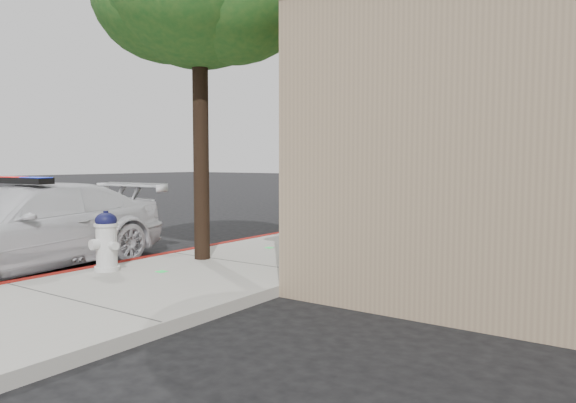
# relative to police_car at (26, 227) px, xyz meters

# --- Properties ---
(ground) EXTENTS (120.00, 120.00, 0.00)m
(ground) POSITION_rel_police_car_xyz_m (1.24, 1.97, -0.71)
(ground) COLOR black
(ground) RESTS_ON ground
(sidewalk) EXTENTS (3.20, 60.00, 0.15)m
(sidewalk) POSITION_rel_police_car_xyz_m (2.84, 4.97, -0.64)
(sidewalk) COLOR gray
(sidewalk) RESTS_ON ground
(red_curb) EXTENTS (0.14, 60.00, 0.16)m
(red_curb) POSITION_rel_police_car_xyz_m (1.30, 4.97, -0.63)
(red_curb) COLOR maroon
(red_curb) RESTS_ON ground
(police_car) EXTENTS (2.32, 5.02, 1.54)m
(police_car) POSITION_rel_police_car_xyz_m (0.00, 0.00, 0.00)
(police_car) COLOR silver
(police_car) RESTS_ON ground
(fire_hydrant) EXTENTS (0.52, 0.45, 0.90)m
(fire_hydrant) POSITION_rel_police_car_xyz_m (1.72, 0.29, -0.11)
(fire_hydrant) COLOR silver
(fire_hydrant) RESTS_ON sidewalk
(street_tree_mid) EXTENTS (3.89, 3.73, 7.10)m
(street_tree_mid) POSITION_rel_police_car_xyz_m (1.96, 11.65, 4.79)
(street_tree_mid) COLOR black
(street_tree_mid) RESTS_ON sidewalk
(street_tree_far) EXTENTS (3.34, 3.20, 6.03)m
(street_tree_far) POSITION_rel_police_car_xyz_m (1.98, 15.35, 3.97)
(street_tree_far) COLOR black
(street_tree_far) RESTS_ON sidewalk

